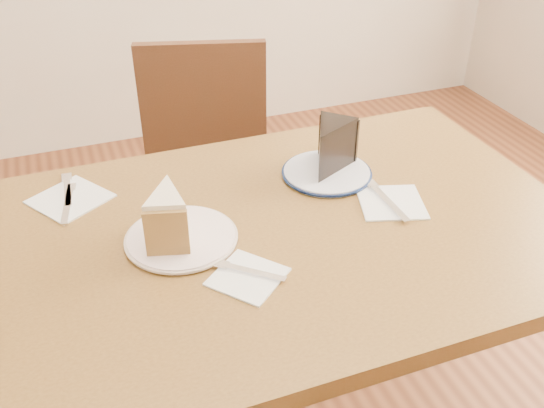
{
  "coord_description": "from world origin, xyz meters",
  "views": [
    {
      "loc": [
        -0.39,
        -0.94,
        1.47
      ],
      "look_at": [
        -0.03,
        0.01,
        0.8
      ],
      "focal_mm": 40.0,
      "sensor_mm": 36.0,
      "label": 1
    }
  ],
  "objects_px": {
    "plate_cream": "(181,238)",
    "carrot_cake": "(168,215)",
    "table": "(288,262)",
    "chair_far": "(207,188)",
    "plate_navy": "(327,173)",
    "chocolate_cake": "(329,151)"
  },
  "relations": [
    {
      "from": "plate_cream",
      "to": "carrot_cake",
      "type": "bearing_deg",
      "value": 153.8
    },
    {
      "from": "plate_cream",
      "to": "table",
      "type": "bearing_deg",
      "value": -5.95
    },
    {
      "from": "table",
      "to": "chocolate_cake",
      "type": "xyz_separation_m",
      "value": [
        0.16,
        0.15,
        0.16
      ]
    },
    {
      "from": "plate_cream",
      "to": "chocolate_cake",
      "type": "relative_size",
      "value": 1.65
    },
    {
      "from": "table",
      "to": "chair_far",
      "type": "relative_size",
      "value": 1.32
    },
    {
      "from": "table",
      "to": "plate_cream",
      "type": "distance_m",
      "value": 0.24
    },
    {
      "from": "chair_far",
      "to": "carrot_cake",
      "type": "xyz_separation_m",
      "value": [
        -0.21,
        -0.55,
        0.3
      ]
    },
    {
      "from": "chocolate_cake",
      "to": "chair_far",
      "type": "bearing_deg",
      "value": -21.98
    },
    {
      "from": "chair_far",
      "to": "plate_cream",
      "type": "distance_m",
      "value": 0.64
    },
    {
      "from": "plate_cream",
      "to": "carrot_cake",
      "type": "height_order",
      "value": "carrot_cake"
    },
    {
      "from": "chair_far",
      "to": "plate_cream",
      "type": "relative_size",
      "value": 4.26
    },
    {
      "from": "chair_far",
      "to": "plate_navy",
      "type": "bearing_deg",
      "value": 128.73
    },
    {
      "from": "chocolate_cake",
      "to": "plate_cream",
      "type": "bearing_deg",
      "value": 63.62
    },
    {
      "from": "table",
      "to": "plate_cream",
      "type": "height_order",
      "value": "plate_cream"
    },
    {
      "from": "table",
      "to": "carrot_cake",
      "type": "height_order",
      "value": "carrot_cake"
    },
    {
      "from": "table",
      "to": "chair_far",
      "type": "height_order",
      "value": "chair_far"
    },
    {
      "from": "plate_cream",
      "to": "plate_navy",
      "type": "height_order",
      "value": "same"
    },
    {
      "from": "chocolate_cake",
      "to": "table",
      "type": "bearing_deg",
      "value": 88.59
    },
    {
      "from": "plate_navy",
      "to": "chair_far",
      "type": "bearing_deg",
      "value": 113.15
    },
    {
      "from": "table",
      "to": "chocolate_cake",
      "type": "relative_size",
      "value": 9.33
    },
    {
      "from": "plate_navy",
      "to": "plate_cream",
      "type": "bearing_deg",
      "value": -160.89
    },
    {
      "from": "chair_far",
      "to": "chocolate_cake",
      "type": "distance_m",
      "value": 0.56
    }
  ]
}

